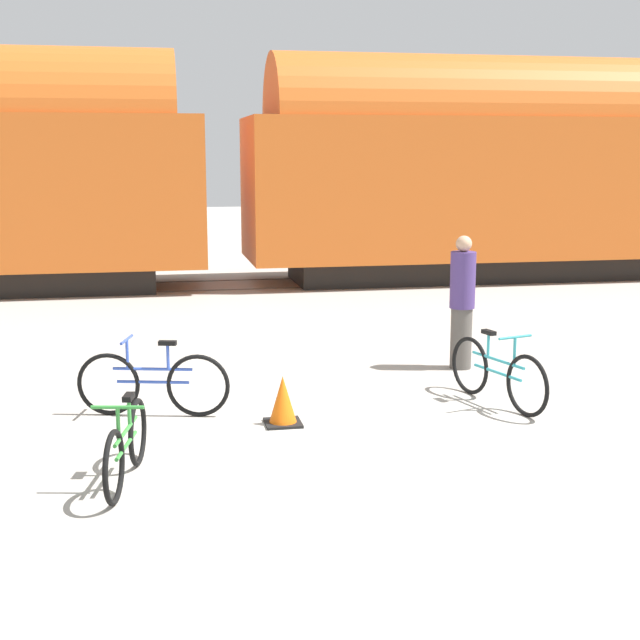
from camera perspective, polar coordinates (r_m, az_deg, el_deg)
The scene contains 9 objects.
ground_plane at distance 9.04m, azimuth 0.42°, elevation -8.40°, with size 80.00×80.00×0.00m, color #A8A399.
freight_train at distance 19.92m, azimuth -6.14°, elevation 9.85°, with size 27.75×2.96×5.11m.
rail_near at distance 19.43m, azimuth -5.81°, elevation 1.95°, with size 39.75×0.07×0.01m, color #4C4238.
rail_far at distance 20.85m, azimuth -6.16°, elevation 2.54°, with size 39.75×0.07×0.01m, color #4C4238.
bicycle_teal at distance 10.76m, azimuth 11.28°, elevation -3.38°, with size 0.58×1.74×0.89m.
bicycle_blue at distance 10.28m, azimuth -10.64°, elevation -3.99°, with size 1.71×0.54×0.90m.
bicycle_green at distance 8.30m, azimuth -12.29°, elevation -7.91°, with size 0.46×1.59×0.81m.
person_in_purple at distance 12.36m, azimuth 9.08°, elevation 1.13°, with size 0.35×0.35×1.84m.
traffic_cone at distance 9.84m, azimuth -2.39°, elevation -5.27°, with size 0.40×0.40×0.55m.
Camera 1 is at (-1.68, -8.38, 2.97)m, focal length 50.00 mm.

